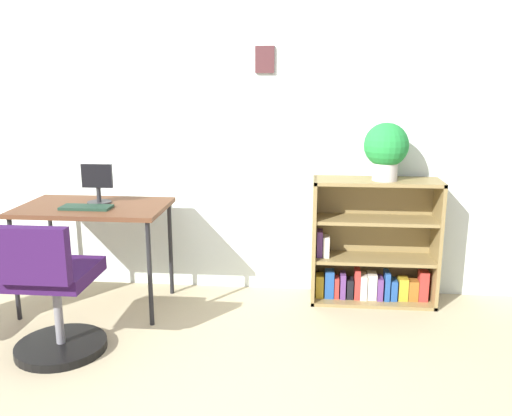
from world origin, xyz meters
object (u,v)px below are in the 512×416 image
monitor (98,184)px  potted_plant_on_shelf (386,148)px  office_chair (52,297)px  bookshelf_low (372,248)px  keyboard (86,207)px  desk (94,214)px

monitor → potted_plant_on_shelf: (1.93, 0.19, 0.24)m
office_chair → potted_plant_on_shelf: 2.28m
monitor → bookshelf_low: bearing=7.3°
bookshelf_low → potted_plant_on_shelf: 0.72m
keyboard → bookshelf_low: bookshelf_low is taller
monitor → potted_plant_on_shelf: potted_plant_on_shelf is taller
monitor → potted_plant_on_shelf: bearing=5.5°
monitor → office_chair: monitor is taller
bookshelf_low → desk: bearing=-171.1°
keyboard → office_chair: 0.72m
monitor → bookshelf_low: (1.88, 0.24, -0.48)m
office_chair → desk: bearing=91.3°
bookshelf_low → potted_plant_on_shelf: (0.05, -0.05, 0.72)m
bookshelf_low → potted_plant_on_shelf: bearing=-46.0°
potted_plant_on_shelf → monitor: bearing=-174.5°
potted_plant_on_shelf → keyboard: bearing=-170.1°
potted_plant_on_shelf → office_chair: bearing=-153.8°
office_chair → potted_plant_on_shelf: bearing=26.2°
keyboard → desk: bearing=86.0°
keyboard → office_chair: (0.02, -0.61, -0.38)m
office_chair → bookshelf_low: size_ratio=0.93×
desk → bookshelf_low: bookshelf_low is taller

